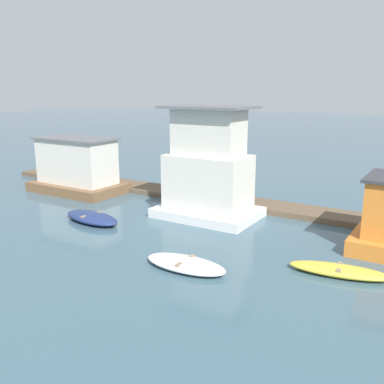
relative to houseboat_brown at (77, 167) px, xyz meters
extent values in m
plane|color=#426070|center=(9.35, -0.22, -1.57)|extent=(200.00, 200.00, 0.00)
cube|color=brown|center=(9.35, 2.45, -1.42)|extent=(33.80, 2.10, 0.30)
cube|color=brown|center=(0.00, 0.00, -1.28)|extent=(5.97, 3.49, 0.59)
cube|color=silver|center=(0.00, 0.00, 0.39)|extent=(4.88, 2.40, 2.75)
cube|color=slate|center=(0.00, 0.00, 1.83)|extent=(5.18, 2.70, 0.12)
cube|color=white|center=(9.83, -0.44, -1.34)|extent=(5.04, 3.51, 0.46)
cube|color=silver|center=(9.83, -0.44, 0.26)|extent=(4.05, 2.53, 2.74)
cube|color=silver|center=(9.83, -0.44, 2.77)|extent=(3.37, 1.84, 2.28)
cube|color=slate|center=(9.83, -0.44, 3.97)|extent=(4.35, 2.83, 0.12)
ellipsoid|color=navy|center=(5.42, -4.28, -1.35)|extent=(3.62, 1.91, 0.45)
cube|color=#997F60|center=(5.42, -4.28, -1.19)|extent=(0.32, 1.24, 0.08)
ellipsoid|color=white|center=(12.42, -6.61, -1.38)|extent=(3.26, 1.45, 0.38)
cube|color=#997F60|center=(12.42, -6.61, -1.25)|extent=(0.18, 1.18, 0.08)
ellipsoid|color=yellow|center=(17.33, -4.21, -1.39)|extent=(3.59, 1.60, 0.36)
cube|color=#997F60|center=(17.33, -4.21, -1.27)|extent=(0.30, 0.89, 0.08)
cylinder|color=brown|center=(6.27, 1.15, -0.90)|extent=(0.28, 0.28, 1.34)
cylinder|color=#846B4C|center=(8.55, 1.15, -0.97)|extent=(0.22, 0.22, 1.21)
camera|label=1|loc=(20.31, -18.83, 4.84)|focal=40.00mm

